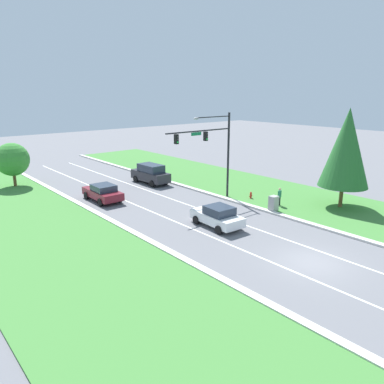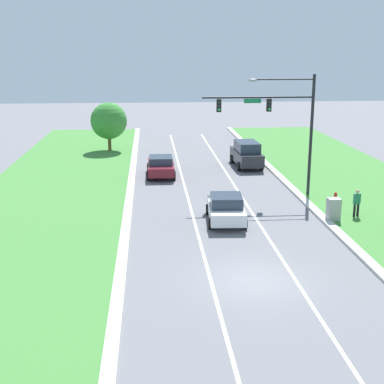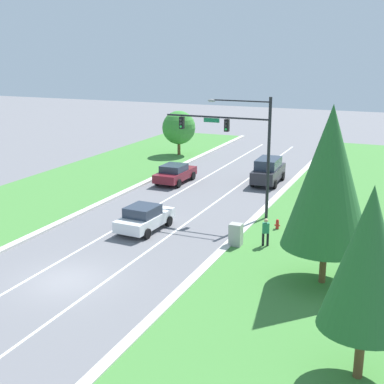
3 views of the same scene
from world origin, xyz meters
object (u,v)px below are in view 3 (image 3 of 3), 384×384
pedestrian (266,231)px  oak_near_left_tree (179,128)px  utility_cabinet (236,235)px  burgundy_sedan (175,173)px  traffic_signal_mast (239,138)px  charcoal_suv (268,171)px  conifer_near_right_tree (329,177)px  white_sedan (144,218)px  fire_hydrant (277,225)px  conifer_far_right_tree (368,259)px

pedestrian → oak_near_left_tree: bearing=-75.2°
oak_near_left_tree → utility_cabinet: bearing=-58.5°
burgundy_sedan → traffic_signal_mast: bearing=-39.9°
charcoal_suv → utility_cabinet: bearing=-83.6°
traffic_signal_mast → conifer_near_right_tree: 11.31m
white_sedan → fire_hydrant: (7.54, 3.31, -0.46)m
conifer_far_right_tree → traffic_signal_mast: bearing=121.3°
traffic_signal_mast → fire_hydrant: (3.27, -1.89, -4.95)m
traffic_signal_mast → charcoal_suv: size_ratio=1.59×
oak_near_left_tree → conifer_far_right_tree: 40.04m
oak_near_left_tree → conifer_far_right_tree: (22.03, -33.40, 1.48)m
charcoal_suv → conifer_near_right_tree: conifer_near_right_tree is taller
white_sedan → pedestrian: pedestrian is taller
traffic_signal_mast → utility_cabinet: traffic_signal_mast is taller
utility_cabinet → conifer_near_right_tree: conifer_near_right_tree is taller
charcoal_suv → pedestrian: (3.84, -14.42, -0.16)m
fire_hydrant → burgundy_sedan: bearing=142.4°
utility_cabinet → traffic_signal_mast: bearing=107.9°
conifer_far_right_tree → fire_hydrant: bearing=114.6°
white_sedan → oak_near_left_tree: oak_near_left_tree is taller
pedestrian → traffic_signal_mast: bearing=-76.2°
traffic_signal_mast → charcoal_suv: bearing=92.7°
charcoal_suv → white_sedan: (-3.83, -14.56, -0.29)m
charcoal_suv → conifer_near_right_tree: (7.67, -18.06, 4.15)m
white_sedan → charcoal_suv: bearing=78.7°
pedestrian → utility_cabinet: bearing=0.4°
pedestrian → burgundy_sedan: bearing=-66.4°
white_sedan → conifer_far_right_tree: (13.99, -10.76, 3.60)m
pedestrian → white_sedan: bearing=-19.1°
traffic_signal_mast → white_sedan: bearing=-129.4°
utility_cabinet → conifer_near_right_tree: (5.40, -3.05, 4.56)m
burgundy_sedan → conifer_far_right_tree: bearing=-51.8°
charcoal_suv → white_sedan: bearing=-106.9°
utility_cabinet → oak_near_left_tree: bearing=121.5°
charcoal_suv → utility_cabinet: size_ratio=3.68×
utility_cabinet → conifer_far_right_tree: 13.51m
traffic_signal_mast → conifer_far_right_tree: size_ratio=1.17×
pedestrian → fire_hydrant: 3.22m
conifer_near_right_tree → conifer_far_right_tree: conifer_near_right_tree is taller
white_sedan → oak_near_left_tree: (-8.04, 22.65, 2.12)m
utility_cabinet → conifer_near_right_tree: bearing=-29.5°
traffic_signal_mast → charcoal_suv: 10.27m
charcoal_suv → oak_near_left_tree: (-11.87, 8.09, 1.83)m
traffic_signal_mast → conifer_far_right_tree: bearing=-58.7°
utility_cabinet → fire_hydrant: 4.04m
traffic_signal_mast → utility_cabinet: (1.83, -5.64, -4.61)m
utility_cabinet → conifer_far_right_tree: (7.89, -10.31, 3.72)m
burgundy_sedan → white_sedan: (3.39, -11.72, -0.01)m
charcoal_suv → burgundy_sedan: bearing=-160.7°
conifer_far_right_tree → burgundy_sedan: bearing=127.7°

